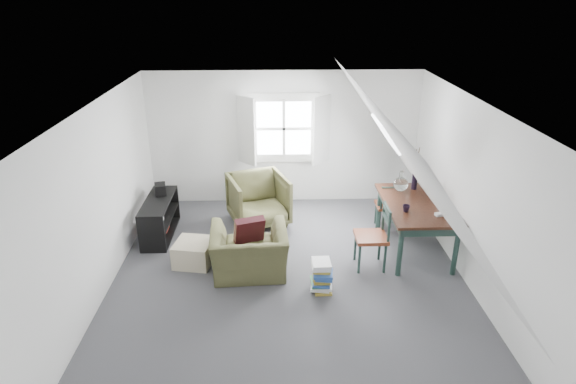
{
  "coord_description": "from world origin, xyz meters",
  "views": [
    {
      "loc": [
        -0.19,
        -5.87,
        3.85
      ],
      "look_at": [
        0.01,
        0.6,
        1.08
      ],
      "focal_mm": 30.0,
      "sensor_mm": 36.0,
      "label": 1
    }
  ],
  "objects_px": {
    "ottoman": "(194,253)",
    "media_shelf": "(159,220)",
    "dining_chair_far": "(388,205)",
    "dining_chair_near": "(374,236)",
    "armchair_near": "(250,273)",
    "armchair_far": "(259,222)",
    "magazine_stack": "(322,276)",
    "dining_table": "(416,209)"
  },
  "relations": [
    {
      "from": "dining_table",
      "to": "dining_chair_near",
      "type": "bearing_deg",
      "value": -143.21
    },
    {
      "from": "armchair_far",
      "to": "dining_chair_far",
      "type": "distance_m",
      "value": 2.27
    },
    {
      "from": "dining_chair_far",
      "to": "armchair_near",
      "type": "bearing_deg",
      "value": 42.45
    },
    {
      "from": "ottoman",
      "to": "media_shelf",
      "type": "distance_m",
      "value": 1.13
    },
    {
      "from": "dining_table",
      "to": "dining_chair_far",
      "type": "relative_size",
      "value": 1.94
    },
    {
      "from": "media_shelf",
      "to": "armchair_far",
      "type": "bearing_deg",
      "value": 11.88
    },
    {
      "from": "dining_chair_far",
      "to": "dining_chair_near",
      "type": "distance_m",
      "value": 1.31
    },
    {
      "from": "magazine_stack",
      "to": "dining_chair_far",
      "type": "bearing_deg",
      "value": 54.12
    },
    {
      "from": "media_shelf",
      "to": "armchair_near",
      "type": "bearing_deg",
      "value": -41.07
    },
    {
      "from": "dining_table",
      "to": "dining_chair_near",
      "type": "height_order",
      "value": "dining_chair_near"
    },
    {
      "from": "dining_chair_near",
      "to": "media_shelf",
      "type": "xyz_separation_m",
      "value": [
        -3.35,
        1.05,
        -0.22
      ]
    },
    {
      "from": "armchair_far",
      "to": "ottoman",
      "type": "xyz_separation_m",
      "value": [
        -0.94,
        -1.33,
        0.18
      ]
    },
    {
      "from": "dining_table",
      "to": "media_shelf",
      "type": "bearing_deg",
      "value": 176.18
    },
    {
      "from": "ottoman",
      "to": "magazine_stack",
      "type": "distance_m",
      "value": 2.0
    },
    {
      "from": "dining_chair_far",
      "to": "dining_table",
      "type": "bearing_deg",
      "value": 120.44
    },
    {
      "from": "dining_chair_near",
      "to": "magazine_stack",
      "type": "xyz_separation_m",
      "value": [
        -0.81,
        -0.59,
        -0.29
      ]
    },
    {
      "from": "dining_chair_near",
      "to": "media_shelf",
      "type": "distance_m",
      "value": 3.52
    },
    {
      "from": "armchair_near",
      "to": "media_shelf",
      "type": "xyz_separation_m",
      "value": [
        -1.54,
        1.19,
        0.29
      ]
    },
    {
      "from": "dining_chair_near",
      "to": "media_shelf",
      "type": "bearing_deg",
      "value": -121.69
    },
    {
      "from": "armchair_far",
      "to": "dining_chair_near",
      "type": "bearing_deg",
      "value": -60.03
    },
    {
      "from": "ottoman",
      "to": "magazine_stack",
      "type": "bearing_deg",
      "value": -22.28
    },
    {
      "from": "dining_table",
      "to": "dining_chair_near",
      "type": "distance_m",
      "value": 0.89
    },
    {
      "from": "media_shelf",
      "to": "magazine_stack",
      "type": "bearing_deg",
      "value": -36.26
    },
    {
      "from": "armchair_near",
      "to": "ottoman",
      "type": "bearing_deg",
      "value": -23.38
    },
    {
      "from": "dining_table",
      "to": "magazine_stack",
      "type": "distance_m",
      "value": 1.93
    },
    {
      "from": "armchair_near",
      "to": "dining_table",
      "type": "xyz_separation_m",
      "value": [
        2.55,
        0.6,
        0.71
      ]
    },
    {
      "from": "armchair_far",
      "to": "dining_chair_near",
      "type": "height_order",
      "value": "dining_chair_near"
    },
    {
      "from": "armchair_far",
      "to": "dining_chair_near",
      "type": "distance_m",
      "value": 2.34
    },
    {
      "from": "ottoman",
      "to": "media_shelf",
      "type": "bearing_deg",
      "value": 128.14
    },
    {
      "from": "dining_chair_far",
      "to": "magazine_stack",
      "type": "distance_m",
      "value": 2.23
    },
    {
      "from": "ottoman",
      "to": "dining_chair_far",
      "type": "relative_size",
      "value": 0.64
    },
    {
      "from": "armchair_near",
      "to": "media_shelf",
      "type": "height_order",
      "value": "media_shelf"
    },
    {
      "from": "armchair_far",
      "to": "media_shelf",
      "type": "xyz_separation_m",
      "value": [
        -1.63,
        -0.45,
        0.29
      ]
    },
    {
      "from": "ottoman",
      "to": "dining_chair_far",
      "type": "distance_m",
      "value": 3.33
    },
    {
      "from": "ottoman",
      "to": "media_shelf",
      "type": "height_order",
      "value": "media_shelf"
    },
    {
      "from": "dining_chair_far",
      "to": "dining_chair_near",
      "type": "height_order",
      "value": "dining_chair_near"
    },
    {
      "from": "ottoman",
      "to": "armchair_far",
      "type": "bearing_deg",
      "value": 54.72
    },
    {
      "from": "armchair_near",
      "to": "armchair_far",
      "type": "bearing_deg",
      "value": -96.78
    },
    {
      "from": "armchair_near",
      "to": "armchair_far",
      "type": "height_order",
      "value": "armchair_far"
    },
    {
      "from": "dining_table",
      "to": "media_shelf",
      "type": "xyz_separation_m",
      "value": [
        -4.09,
        0.58,
        -0.42
      ]
    },
    {
      "from": "ottoman",
      "to": "dining_table",
      "type": "bearing_deg",
      "value": 5.02
    },
    {
      "from": "dining_chair_far",
      "to": "dining_chair_near",
      "type": "xyz_separation_m",
      "value": [
        -0.49,
        -1.21,
        0.07
      ]
    }
  ]
}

